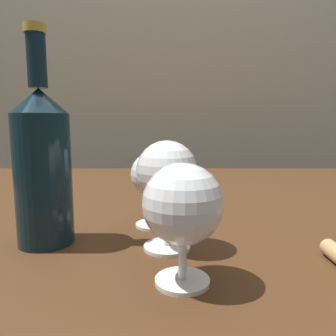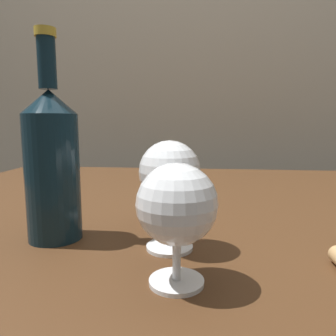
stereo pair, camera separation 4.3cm
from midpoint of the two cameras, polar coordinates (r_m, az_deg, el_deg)
back_wall at (r=1.62m, az=6.99°, el=22.19°), size 5.00×0.08×2.60m
dining_table at (r=0.75m, az=7.22°, el=-11.63°), size 1.41×1.00×0.73m
wine_glass_chardonnay at (r=0.34m, az=4.87°, el=-6.87°), size 0.09×0.09×0.13m
wine_glass_rose at (r=0.43m, az=2.85°, el=-1.16°), size 0.08×0.08×0.15m
wine_glass_amber at (r=0.53m, az=0.85°, el=-1.43°), size 0.07×0.07×0.13m
wine_bottle at (r=0.49m, az=-18.16°, el=1.03°), size 0.08×0.08×0.31m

